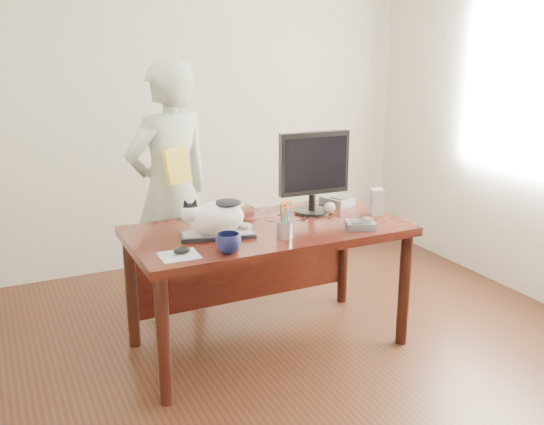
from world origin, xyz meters
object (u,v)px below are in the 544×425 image
Objects in this scene: keyboard at (218,235)px; mouse at (182,250)px; monitor at (314,168)px; speaker at (377,202)px; coffee_mug at (229,243)px; book_stack at (231,211)px; desk at (263,247)px; cat at (215,216)px; baseball at (330,208)px; pen_cup at (285,228)px; person at (171,192)px; phone at (361,224)px; calculator at (337,201)px.

keyboard is 4.82× the size of mouse.
monitor is 3.19× the size of speaker.
book_stack is (0.24, 0.57, -0.01)m from coffee_mug.
monitor is at bearing 7.89° from desk.
mouse is (-0.25, -0.18, -0.10)m from cat.
pen_cup is at bearing -146.57° from baseball.
book_stack is at bearing 178.91° from speaker.
person is at bearing 107.32° from keyboard.
phone is (0.10, -0.39, -0.26)m from monitor.
calculator is (0.94, 0.28, 0.02)m from keyboard.
monitor is 2.62× the size of phone.
cat reaches higher than speaker.
calculator is at bearing 139.12° from person.
monitor is (0.71, 0.17, 0.17)m from cat.
desk is at bearing 168.23° from phone.
keyboard is 2.69× the size of speaker.
person is (-1.09, 0.72, 0.02)m from speaker.
phone is (0.47, -0.34, 0.17)m from desk.
monitor is at bearing 172.12° from speaker.
mouse is 0.68m from book_stack.
pen_cup is at bearing -91.05° from desk.
cat is at bearing -179.92° from calculator.
phone is at bearing -4.30° from pen_cup.
coffee_mug is at bearing -133.97° from desk.
mouse is 1.10m from baseball.
monitor is 5.70× the size of mouse.
speaker reaches higher than mouse.
pen_cup is at bearing 95.36° from person.
keyboard is 0.32m from mouse.
desk is 22.15× the size of baseball.
cat is at bearing -163.56° from monitor.
monitor is 0.89m from coffee_mug.
person reaches higher than calculator.
person is (-0.01, 0.97, 0.05)m from coffee_mug.
baseball reaches higher than calculator.
cat is 2.06× the size of phone.
mouse is (-0.59, -0.00, -0.04)m from pen_cup.
calculator reaches higher than mouse.
monitor is at bearing 156.29° from baseball.
book_stack reaches higher than calculator.
speaker is (0.25, 0.21, 0.06)m from phone.
cat is at bearing -140.68° from book_stack.
desk is 7.12× the size of calculator.
keyboard is at bearing 150.91° from pen_cup.
keyboard is 1.92× the size of calculator.
keyboard is at bearing -138.96° from book_stack.
person is at bearing 145.38° from baseball.
coffee_mug is 0.62m from book_stack.
baseball is (0.79, 0.13, 0.02)m from keyboard.
coffee_mug is at bearing -154.87° from baseball.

